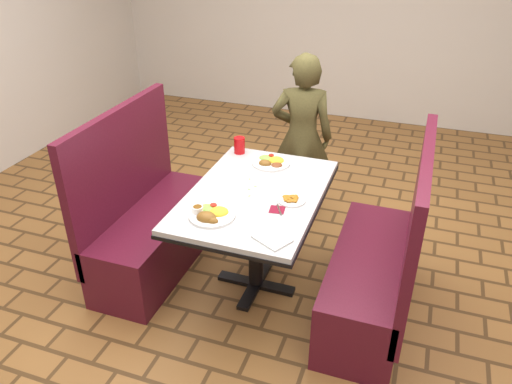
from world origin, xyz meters
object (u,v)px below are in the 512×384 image
near_dinner_plate (211,212)px  red_tumbler (239,145)px  booth_bench_left (151,225)px  dining_table (256,205)px  diner_person (302,137)px  far_dinner_plate (271,161)px  plantain_plate (292,199)px  booth_bench_right (377,272)px

near_dinner_plate → red_tumbler: 0.89m
booth_bench_left → red_tumbler: (0.49, 0.51, 0.48)m
red_tumbler → booth_bench_left: bearing=-133.8°
dining_table → diner_person: (0.01, 1.08, 0.03)m
booth_bench_left → near_dinner_plate: booth_bench_left is taller
booth_bench_left → diner_person: (0.81, 1.08, 0.36)m
dining_table → booth_bench_left: bearing=180.0°
booth_bench_left → red_tumbler: 0.86m
booth_bench_left → near_dinner_plate: bearing=-29.0°
diner_person → red_tumbler: diner_person is taller
dining_table → far_dinner_plate: 0.43m
far_dinner_plate → plantain_plate: size_ratio=1.53×
booth_bench_left → plantain_plate: bearing=-1.8°
diner_person → plantain_plate: (0.23, -1.11, 0.07)m
booth_bench_right → red_tumbler: size_ratio=10.13×
diner_person → near_dinner_plate: bearing=72.3°
booth_bench_right → plantain_plate: bearing=-176.6°
diner_person → red_tumbler: 0.66m
dining_table → red_tumbler: 0.62m
near_dinner_plate → red_tumbler: (-0.16, 0.87, 0.03)m
far_dinner_plate → red_tumbler: red_tumbler is taller
dining_table → plantain_plate: 0.27m
diner_person → red_tumbler: bearing=49.3°
dining_table → booth_bench_right: booth_bench_right is taller
near_dinner_plate → far_dinner_plate: bearing=81.6°
near_dinner_plate → far_dinner_plate: size_ratio=1.03×
diner_person → near_dinner_plate: 1.45m
dining_table → diner_person: 1.08m
booth_bench_left → dining_table: bearing=0.0°
plantain_plate → red_tumbler: 0.77m
plantain_plate → red_tumbler: size_ratio=1.45×
booth_bench_left → near_dinner_plate: 0.87m
red_tumbler → far_dinner_plate: bearing=-19.3°
booth_bench_right → far_dinner_plate: size_ratio=4.57×
diner_person → red_tumbler: size_ratio=11.60×
diner_person → plantain_plate: size_ratio=8.00×
diner_person → plantain_plate: bearing=90.2°
booth_bench_right → diner_person: diner_person is taller
dining_table → far_dinner_plate: bearing=94.7°
booth_bench_right → far_dinner_plate: (-0.83, 0.42, 0.44)m
dining_table → far_dinner_plate: far_dinner_plate is taller
diner_person → booth_bench_right: bearing=114.7°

